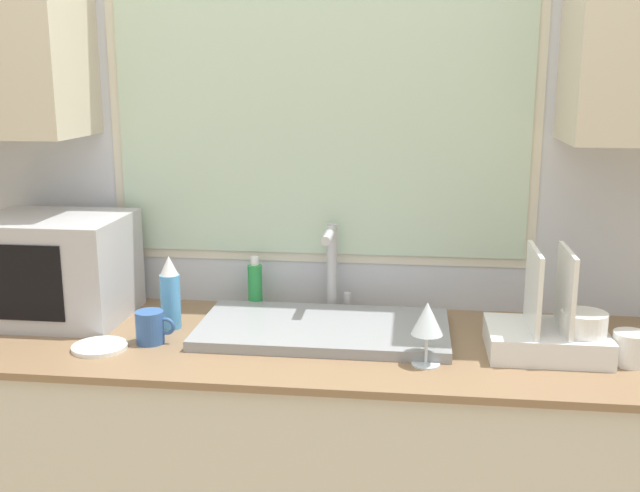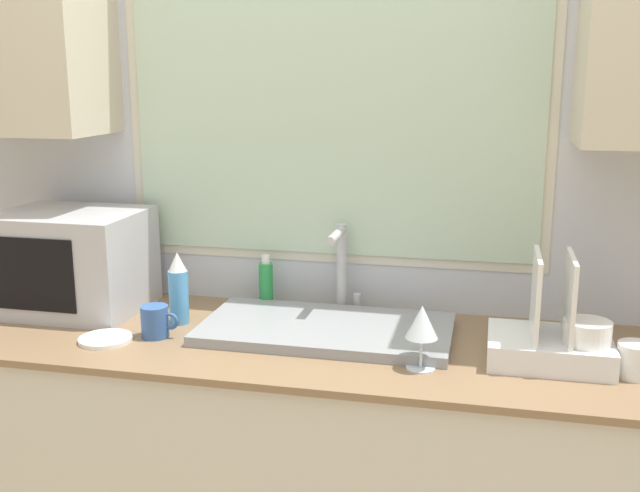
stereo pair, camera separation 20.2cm
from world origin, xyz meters
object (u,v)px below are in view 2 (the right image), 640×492
Objects in this scene: microwave at (73,261)px; spray_bottle at (178,289)px; soap_bottle at (266,284)px; faucet at (341,262)px; mug_near_sink at (156,322)px; wine_glass at (422,324)px; dish_rack at (554,339)px.

microwave is 0.39m from spray_bottle.
soap_bottle is at bearing 14.54° from microwave.
soap_bottle is at bearing 44.98° from spray_bottle.
faucet reaches higher than mug_near_sink.
spray_bottle is at bearing -8.40° from microwave.
microwave reaches higher than wine_glass.
faucet is 0.69m from dish_rack.
faucet is at bearing 125.77° from wine_glass.
microwave is at bearing -165.46° from soap_bottle.
soap_bottle is (-0.87, 0.29, 0.01)m from dish_rack.
dish_rack reaches higher than mug_near_sink.
mug_near_sink is (-0.47, -0.33, -0.12)m from faucet.
spray_bottle is 0.77m from wine_glass.
soap_bottle is (-0.25, 0.01, -0.09)m from faucet.
soap_bottle is (0.59, 0.15, -0.08)m from microwave.
mug_near_sink is (-1.09, -0.05, -0.02)m from dish_rack.
dish_rack is 1.81× the size of soap_bottle.
mug_near_sink is at bearing -145.08° from faucet.
dish_rack is at bearing -18.47° from soap_bottle.
soap_bottle is at bearing 177.82° from faucet.
faucet is 0.50m from spray_bottle.
microwave is at bearing 152.84° from mug_near_sink.
faucet is 0.59m from mug_near_sink.
spray_bottle is 1.30× the size of wine_glass.
dish_rack is (0.62, -0.28, -0.10)m from faucet.
microwave is 1.39× the size of dish_rack.
wine_glass is at bearing -12.77° from microwave.
mug_near_sink is 0.77m from wine_glass.
microwave is 2.57× the size of wine_glass.
wine_glass is (0.76, -0.07, 0.07)m from mug_near_sink.
dish_rack reaches higher than spray_bottle.
wine_glass reaches higher than mug_near_sink.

